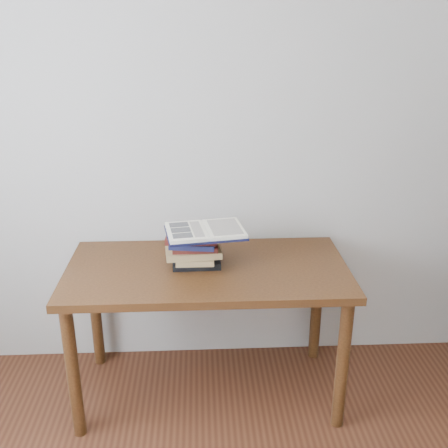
{
  "coord_description": "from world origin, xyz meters",
  "views": [
    {
      "loc": [
        -0.03,
        -0.9,
        1.84
      ],
      "look_at": [
        0.08,
        1.34,
        0.97
      ],
      "focal_mm": 42.0,
      "sensor_mm": 36.0,
      "label": 1
    }
  ],
  "objects": [
    {
      "name": "room_shell",
      "position": [
        -0.08,
        0.01,
        1.63
      ],
      "size": [
        3.54,
        3.54,
        2.62
      ],
      "color": "#B2AFA8",
      "rests_on": "ground"
    },
    {
      "name": "book_stack",
      "position": [
        -0.06,
        1.4,
        0.82
      ],
      "size": [
        0.28,
        0.21,
        0.17
      ],
      "color": "black",
      "rests_on": "desk"
    },
    {
      "name": "desk",
      "position": [
        0.0,
        1.38,
        0.63
      ],
      "size": [
        1.36,
        0.68,
        0.73
      ],
      "color": "#4E2D13",
      "rests_on": "ground"
    },
    {
      "name": "open_book",
      "position": [
        -0.0,
        1.38,
        0.92
      ],
      "size": [
        0.4,
        0.31,
        0.03
      ],
      "rotation": [
        0.0,
        0.0,
        0.15
      ],
      "color": "black",
      "rests_on": "book_stack"
    }
  ]
}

